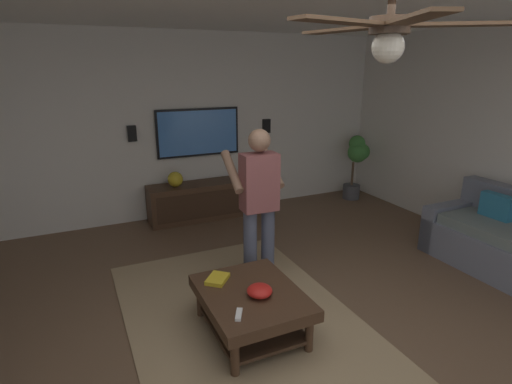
% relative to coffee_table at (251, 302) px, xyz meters
% --- Properties ---
extents(ground_plane, '(8.98, 8.98, 0.00)m').
position_rel_coffee_table_xyz_m(ground_plane, '(-0.59, -0.17, -0.30)').
color(ground_plane, brown).
extents(wall_back_tv, '(0.10, 7.03, 2.70)m').
position_rel_coffee_table_xyz_m(wall_back_tv, '(3.20, -0.17, 1.06)').
color(wall_back_tv, silver).
rests_on(wall_back_tv, ground).
extents(area_rug, '(3.02, 1.97, 0.01)m').
position_rel_coffee_table_xyz_m(area_rug, '(0.20, 0.00, -0.29)').
color(area_rug, '#9E8460').
rests_on(area_rug, ground).
extents(coffee_table, '(1.00, 0.80, 0.40)m').
position_rel_coffee_table_xyz_m(coffee_table, '(0.00, 0.00, 0.00)').
color(coffee_table, '#422B1C').
rests_on(coffee_table, ground).
extents(media_console, '(0.45, 1.70, 0.55)m').
position_rel_coffee_table_xyz_m(media_console, '(2.87, -0.54, -0.02)').
color(media_console, '#422B1C').
rests_on(media_console, ground).
extents(tv, '(0.05, 1.26, 0.71)m').
position_rel_coffee_table_xyz_m(tv, '(3.11, -0.54, 0.97)').
color(tv, black).
extents(person_standing, '(0.54, 0.55, 1.64)m').
position_rel_coffee_table_xyz_m(person_standing, '(0.78, -0.43, 0.64)').
color(person_standing, '#4C5166').
rests_on(person_standing, ground).
extents(potted_plant_tall, '(0.38, 0.38, 1.10)m').
position_rel_coffee_table_xyz_m(potted_plant_tall, '(2.69, -3.19, 0.43)').
color(potted_plant_tall, '#4C4C51').
rests_on(potted_plant_tall, ground).
extents(bowl, '(0.21, 0.21, 0.10)m').
position_rel_coffee_table_xyz_m(bowl, '(-0.09, -0.04, 0.15)').
color(bowl, red).
rests_on(bowl, coffee_table).
extents(remote_white, '(0.15, 0.11, 0.02)m').
position_rel_coffee_table_xyz_m(remote_white, '(-0.28, 0.23, 0.12)').
color(remote_white, white).
rests_on(remote_white, coffee_table).
extents(book, '(0.27, 0.27, 0.04)m').
position_rel_coffee_table_xyz_m(book, '(0.29, 0.19, 0.12)').
color(book, gold).
rests_on(book, coffee_table).
extents(vase_round, '(0.22, 0.22, 0.22)m').
position_rel_coffee_table_xyz_m(vase_round, '(2.85, -0.09, 0.36)').
color(vase_round, gold).
rests_on(vase_round, media_console).
extents(wall_speaker_left, '(0.06, 0.12, 0.22)m').
position_rel_coffee_table_xyz_m(wall_speaker_left, '(3.12, -1.68, 1.00)').
color(wall_speaker_left, black).
extents(wall_speaker_right, '(0.06, 0.12, 0.22)m').
position_rel_coffee_table_xyz_m(wall_speaker_right, '(3.12, 0.42, 1.02)').
color(wall_speaker_right, black).
extents(ceiling_fan, '(1.18, 1.13, 0.46)m').
position_rel_coffee_table_xyz_m(ceiling_fan, '(-1.10, -0.26, 2.08)').
color(ceiling_fan, '#4C3828').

